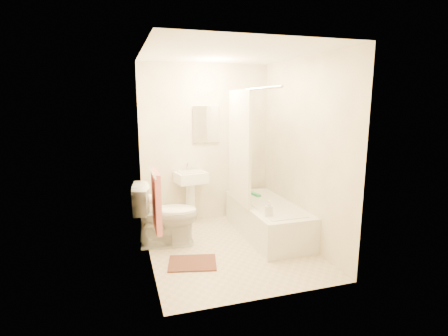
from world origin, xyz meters
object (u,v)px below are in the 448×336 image
object	(u,v)px
sink	(191,195)
bathtub	(267,219)
soap_bottle	(269,208)
bath_mat	(192,263)
toilet	(166,215)

from	to	relation	value
sink	bathtub	distance (m)	1.22
soap_bottle	bath_mat	bearing A→B (deg)	-174.89
sink	bath_mat	bearing A→B (deg)	-111.20
soap_bottle	bathtub	bearing A→B (deg)	67.47
toilet	bath_mat	distance (m)	0.78
bath_mat	soap_bottle	xyz separation A→B (m)	(0.99, 0.09, 0.54)
soap_bottle	sink	bearing A→B (deg)	119.85
toilet	soap_bottle	bearing A→B (deg)	-106.74
bathtub	soap_bottle	xyz separation A→B (m)	(-0.21, -0.50, 0.33)
sink	bath_mat	world-z (taller)	sink
bathtub	bath_mat	size ratio (longest dim) A/B	2.92
sink	soap_bottle	size ratio (longest dim) A/B	4.33
bathtub	soap_bottle	bearing A→B (deg)	-112.53
toilet	bath_mat	world-z (taller)	toilet
toilet	bath_mat	xyz separation A→B (m)	(0.20, -0.64, -0.40)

